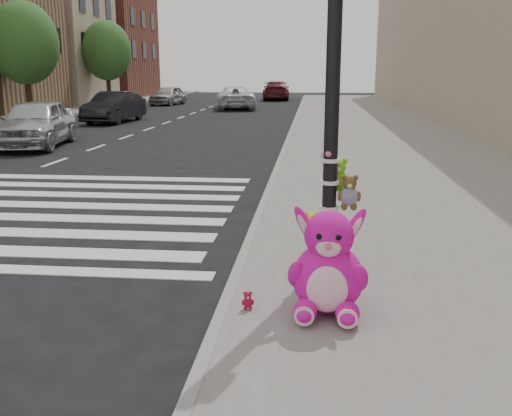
% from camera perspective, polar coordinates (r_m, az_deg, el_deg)
% --- Properties ---
extents(ground, '(120.00, 120.00, 0.00)m').
position_cam_1_polar(ground, '(5.71, -20.22, -12.37)').
color(ground, black).
rests_on(ground, ground).
extents(sidewalk_near, '(7.00, 80.00, 0.14)m').
position_cam_1_polar(sidewalk_near, '(15.00, 15.64, 4.10)').
color(sidewalk_near, slate).
rests_on(sidewalk_near, ground).
extents(curb_edge, '(0.12, 80.00, 0.15)m').
position_cam_1_polar(curb_edge, '(14.80, 2.34, 4.47)').
color(curb_edge, gray).
rests_on(curb_edge, ground).
extents(bld_far_d, '(6.00, 8.00, 10.00)m').
position_cam_1_polar(bld_far_d, '(43.52, -19.42, 16.29)').
color(bld_far_d, '#A18A7B').
rests_on(bld_far_d, ground).
extents(bld_far_e, '(6.00, 10.00, 9.00)m').
position_cam_1_polar(bld_far_e, '(53.70, -14.32, 15.44)').
color(bld_far_e, brown).
rests_on(bld_far_e, ground).
extents(signal_pole, '(0.68, 0.50, 4.00)m').
position_cam_1_polar(signal_pole, '(6.44, 7.76, 7.95)').
color(signal_pole, black).
rests_on(signal_pole, sidewalk_near).
extents(tree_far_b, '(3.20, 3.20, 5.44)m').
position_cam_1_polar(tree_far_b, '(29.89, -22.18, 15.01)').
color(tree_far_b, '#382619').
rests_on(tree_far_b, sidewalk_far).
extents(tree_far_c, '(3.20, 3.20, 5.44)m').
position_cam_1_polar(tree_far_c, '(39.99, -14.71, 14.96)').
color(tree_far_c, '#382619').
rests_on(tree_far_c, sidewalk_far).
extents(pink_bunny, '(0.76, 0.81, 1.07)m').
position_cam_1_polar(pink_bunny, '(5.48, 7.22, -6.18)').
color(pink_bunny, '#E313A5').
rests_on(pink_bunny, sidewalk_near).
extents(red_teddy, '(0.14, 0.11, 0.18)m').
position_cam_1_polar(red_teddy, '(5.65, -0.83, -9.22)').
color(red_teddy, '#A31033').
rests_on(red_teddy, sidewalk_near).
extents(car_silver_far, '(2.52, 4.72, 1.53)m').
position_cam_1_polar(car_silver_far, '(19.86, -21.17, 7.93)').
color(car_silver_far, '#B8B7BD').
rests_on(car_silver_far, ground).
extents(car_dark_far, '(1.88, 4.47, 1.44)m').
position_cam_1_polar(car_dark_far, '(28.16, -13.98, 9.76)').
color(car_dark_far, black).
rests_on(car_dark_far, ground).
extents(car_white_near, '(3.14, 5.40, 1.41)m').
position_cam_1_polar(car_white_near, '(36.89, -2.06, 10.96)').
color(car_white_near, silver).
rests_on(car_white_near, ground).
extents(car_maroon_near, '(2.40, 5.37, 1.53)m').
position_cam_1_polar(car_maroon_near, '(48.20, 2.03, 11.65)').
color(car_maroon_near, '#55181D').
rests_on(car_maroon_near, ground).
extents(car_silver_deep, '(2.23, 4.15, 1.34)m').
position_cam_1_polar(car_silver_deep, '(41.87, -8.76, 11.08)').
color(car_silver_deep, '#AFAEB3').
rests_on(car_silver_deep, ground).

